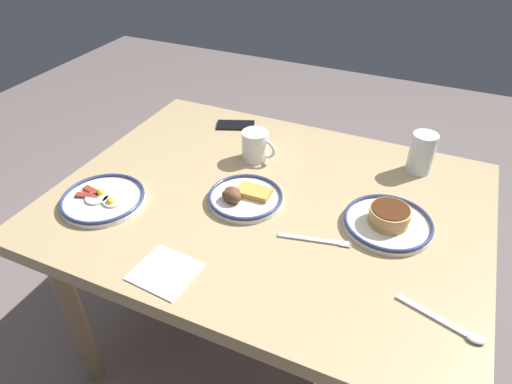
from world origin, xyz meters
TOP-DOWN VIEW (x-y plane):
  - ground_plane at (0.00, 0.00)m, footprint 6.00×6.00m
  - dining_table at (0.00, 0.00)m, footprint 1.28×0.98m
  - plate_near_main at (0.06, 0.04)m, footprint 0.23×0.23m
  - plate_center_pancakes at (-0.36, -0.02)m, footprint 0.25×0.25m
  - plate_far_companion at (0.44, 0.22)m, footprint 0.25×0.25m
  - coffee_mug at (0.13, -0.19)m, footprint 0.13×0.09m
  - drinking_glass at (-0.39, -0.34)m, footprint 0.08×0.08m
  - cell_phone at (0.30, -0.37)m, footprint 0.16×0.12m
  - paper_napkin at (0.12, 0.39)m, footprint 0.16×0.15m
  - fork_near at (-0.19, 0.12)m, footprint 0.20×0.06m
  - tea_spoon at (-0.55, 0.27)m, footprint 0.20×0.07m

SIDE VIEW (x-z plane):
  - ground_plane at x=0.00m, z-range 0.00..0.00m
  - dining_table at x=0.00m, z-range 0.29..1.03m
  - paper_napkin at x=0.12m, z-range 0.74..0.75m
  - fork_near at x=-0.19m, z-range 0.74..0.75m
  - cell_phone at x=0.30m, z-range 0.74..0.75m
  - tea_spoon at x=-0.55m, z-range 0.74..0.75m
  - plate_far_companion at x=0.44m, z-range 0.74..0.77m
  - plate_near_main at x=0.06m, z-range 0.73..0.79m
  - plate_center_pancakes at x=-0.36m, z-range 0.73..0.79m
  - coffee_mug at x=0.13m, z-range 0.74..0.85m
  - drinking_glass at x=-0.39m, z-range 0.74..0.87m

